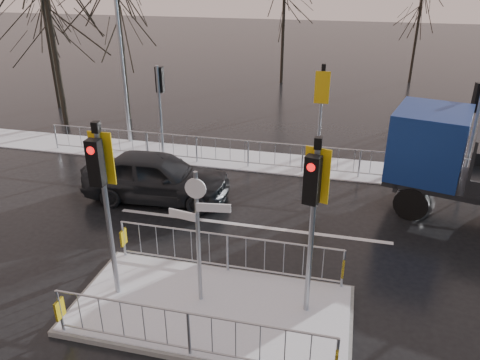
% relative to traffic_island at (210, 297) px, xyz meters
% --- Properties ---
extents(ground, '(120.00, 120.00, 0.00)m').
position_rel_traffic_island_xyz_m(ground, '(0.01, -0.01, -0.39)').
color(ground, black).
rests_on(ground, ground).
extents(snow_verge, '(30.00, 2.00, 0.04)m').
position_rel_traffic_island_xyz_m(snow_verge, '(0.01, 8.59, -0.37)').
color(snow_verge, white).
rests_on(snow_verge, ground).
extents(lane_markings, '(8.00, 11.38, 0.01)m').
position_rel_traffic_island_xyz_m(lane_markings, '(0.01, -0.34, -0.39)').
color(lane_markings, silver).
rests_on(lane_markings, ground).
extents(traffic_island, '(6.00, 3.04, 4.15)m').
position_rel_traffic_island_xyz_m(traffic_island, '(0.00, 0.00, 0.00)').
color(traffic_island, slate).
rests_on(traffic_island, ground).
extents(far_kerb_fixtures, '(18.00, 0.65, 3.83)m').
position_rel_traffic_island_xyz_m(far_kerb_fixtures, '(0.31, 8.08, 0.63)').
color(far_kerb_fixtures, '#9AA1A8').
rests_on(far_kerb_fixtures, ground).
extents(car_far_lane, '(4.74, 2.18, 1.58)m').
position_rel_traffic_island_xyz_m(car_far_lane, '(-3.23, 4.79, 0.40)').
color(car_far_lane, black).
rests_on(car_far_lane, ground).
extents(flatbed_truck, '(7.02, 3.98, 3.07)m').
position_rel_traffic_island_xyz_m(flatbed_truck, '(5.80, 6.12, 1.24)').
color(flatbed_truck, black).
rests_on(flatbed_truck, ground).
extents(tree_near_b, '(4.00, 4.00, 7.55)m').
position_rel_traffic_island_xyz_m(tree_near_b, '(-7.99, 12.49, 4.76)').
color(tree_near_b, black).
rests_on(tree_near_b, ground).
extents(tree_near_c, '(3.50, 3.50, 6.61)m').
position_rel_traffic_island_xyz_m(tree_near_c, '(-12.49, 13.49, 4.11)').
color(tree_near_c, black).
rests_on(tree_near_c, ground).
extents(tree_far_a, '(3.75, 3.75, 7.08)m').
position_rel_traffic_island_xyz_m(tree_far_a, '(-1.99, 21.99, 4.43)').
color(tree_far_a, black).
rests_on(tree_far_a, ground).
extents(tree_far_b, '(3.25, 3.25, 6.14)m').
position_rel_traffic_island_xyz_m(tree_far_b, '(6.01, 23.99, 3.79)').
color(tree_far_b, black).
rests_on(tree_far_b, ground).
extents(street_lamp_left, '(1.25, 0.18, 8.20)m').
position_rel_traffic_island_xyz_m(street_lamp_left, '(-6.42, 9.49, 4.10)').
color(street_lamp_left, '#9AA1A8').
rests_on(street_lamp_left, ground).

